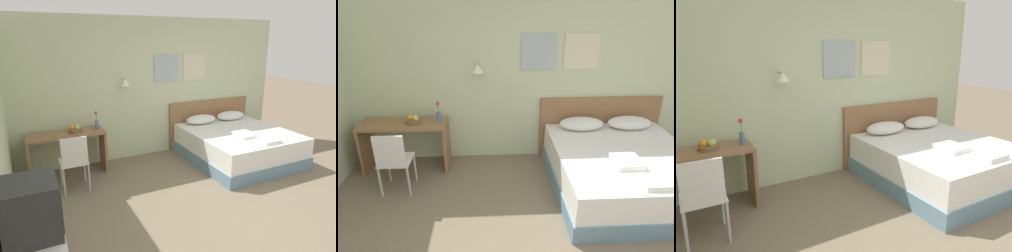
{
  "view_description": "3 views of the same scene",
  "coord_description": "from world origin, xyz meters",
  "views": [
    {
      "loc": [
        -2.2,
        -2.58,
        2.26
      ],
      "look_at": [
        -0.31,
        1.32,
        0.99
      ],
      "focal_mm": 32.0,
      "sensor_mm": 36.0,
      "label": 1
    },
    {
      "loc": [
        -0.37,
        -1.66,
        2.45
      ],
      "look_at": [
        -0.17,
        2.01,
        0.85
      ],
      "focal_mm": 32.0,
      "sensor_mm": 36.0,
      "label": 2
    },
    {
      "loc": [
        -1.77,
        -1.09,
        1.83
      ],
      "look_at": [
        -0.03,
        1.94,
        0.94
      ],
      "focal_mm": 32.0,
      "sensor_mm": 36.0,
      "label": 3
    }
  ],
  "objects": [
    {
      "name": "wall_back",
      "position": [
        0.01,
        2.77,
        1.33
      ],
      "size": [
        5.83,
        0.31,
        2.65
      ],
      "color": "beige",
      "rests_on": "ground_plane"
    },
    {
      "name": "bed",
      "position": [
        1.37,
        1.71,
        0.28
      ],
      "size": [
        1.81,
        1.96,
        0.57
      ],
      "color": "#66899E",
      "rests_on": "ground_plane"
    },
    {
      "name": "headboard",
      "position": [
        1.37,
        2.72,
        0.5
      ],
      "size": [
        1.93,
        0.06,
        0.99
      ],
      "color": "#8E6642",
      "rests_on": "ground_plane"
    },
    {
      "name": "pillow_left",
      "position": [
        1.0,
        2.45,
        0.66
      ],
      "size": [
        0.67,
        0.36,
        0.18
      ],
      "color": "white",
      "rests_on": "bed"
    },
    {
      "name": "pillow_right",
      "position": [
        1.74,
        2.45,
        0.66
      ],
      "size": [
        0.67,
        0.36,
        0.18
      ],
      "color": "white",
      "rests_on": "bed"
    },
    {
      "name": "folded_towel_near_foot",
      "position": [
        1.27,
        1.41,
        0.6
      ],
      "size": [
        0.33,
        0.36,
        0.06
      ],
      "color": "white",
      "rests_on": "bed"
    },
    {
      "name": "folded_towel_mid_bed",
      "position": [
        1.4,
        0.96,
        0.6
      ],
      "size": [
        0.34,
        0.28,
        0.06
      ],
      "color": "white",
      "rests_on": "bed"
    },
    {
      "name": "desk",
      "position": [
        -1.66,
        2.44,
        0.52
      ],
      "size": [
        1.25,
        0.51,
        0.74
      ],
      "color": "#8E6642",
      "rests_on": "ground_plane"
    },
    {
      "name": "desk_chair",
      "position": [
        -1.65,
        1.78,
        0.52
      ],
      "size": [
        0.41,
        0.41,
        0.88
      ],
      "color": "white",
      "rests_on": "ground_plane"
    },
    {
      "name": "fruit_bowl",
      "position": [
        -1.51,
        2.43,
        0.79
      ],
      "size": [
        0.22,
        0.22,
        0.13
      ],
      "color": "brown",
      "rests_on": "desk"
    },
    {
      "name": "flower_vase",
      "position": [
        -1.13,
        2.44,
        0.87
      ],
      "size": [
        0.06,
        0.06,
        0.32
      ],
      "color": "#4C7099",
      "rests_on": "desk"
    }
  ]
}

